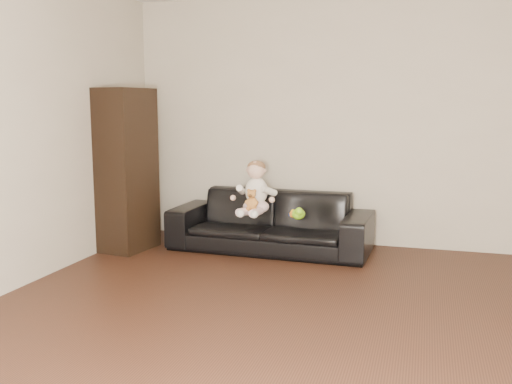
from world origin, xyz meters
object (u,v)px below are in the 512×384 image
(baby, at_px, (256,191))
(toy_green, at_px, (298,214))
(toy_rattle, at_px, (293,214))
(teddy_bear, at_px, (252,200))
(sofa, at_px, (270,221))
(cabinet, at_px, (126,170))
(toy_blue_disc, at_px, (294,215))

(baby, relative_size, toy_green, 3.49)
(toy_green, distance_m, toy_rattle, 0.09)
(teddy_bear, bearing_deg, baby, 96.84)
(sofa, bearing_deg, toy_rattle, -33.50)
(cabinet, relative_size, toy_green, 10.67)
(toy_blue_disc, bearing_deg, toy_green, -65.88)
(sofa, height_order, toy_rattle, sofa)
(cabinet, bearing_deg, toy_blue_disc, 18.14)
(toy_rattle, bearing_deg, cabinet, -173.86)
(toy_green, bearing_deg, toy_rattle, 137.12)
(sofa, bearing_deg, teddy_bear, -110.40)
(toy_green, relative_size, toy_rattle, 2.12)
(cabinet, distance_m, toy_green, 1.80)
(toy_green, xyz_separation_m, toy_blue_disc, (-0.08, 0.18, -0.05))
(sofa, relative_size, toy_green, 13.15)
(teddy_bear, height_order, toy_blue_disc, teddy_bear)
(toy_rattle, xyz_separation_m, toy_blue_disc, (-0.02, 0.12, -0.03))
(sofa, relative_size, baby, 3.76)
(baby, bearing_deg, toy_rattle, -0.55)
(teddy_bear, relative_size, toy_green, 1.33)
(teddy_bear, xyz_separation_m, toy_green, (0.46, 0.01, -0.12))
(cabinet, relative_size, toy_blue_disc, 14.49)
(baby, xyz_separation_m, toy_green, (0.47, -0.15, -0.18))
(toy_rattle, distance_m, toy_blue_disc, 0.13)
(cabinet, relative_size, toy_rattle, 22.65)
(sofa, bearing_deg, cabinet, -162.76)
(teddy_bear, height_order, toy_green, teddy_bear)
(baby, relative_size, toy_rattle, 7.42)
(sofa, distance_m, cabinet, 1.55)
(toy_rattle, bearing_deg, baby, 167.47)
(cabinet, xyz_separation_m, toy_rattle, (1.69, 0.18, -0.39))
(sofa, xyz_separation_m, toy_blue_disc, (0.27, -0.08, 0.10))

